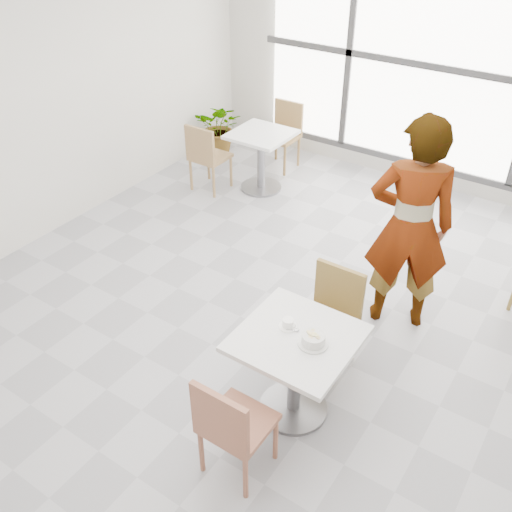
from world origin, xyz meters
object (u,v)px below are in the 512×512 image
Objects in this scene: main_table at (296,360)px; bg_chair_left_near at (206,154)px; bg_chair_left_far at (284,130)px; plant_left at (220,127)px; chair_far at (332,311)px; chair_near at (231,424)px; bg_table_left at (261,153)px; oatmeal_bowl at (313,339)px; person at (410,227)px; coffee_cup at (288,324)px.

bg_chair_left_near is at bearing 138.28° from main_table.
bg_chair_left_far reaches higher than plant_left.
chair_near is at bearing -90.77° from chair_far.
chair_far is 1.16× the size of bg_table_left.
chair_near is at bearing -105.41° from oatmeal_bowl.
person reaches higher than oatmeal_bowl.
oatmeal_bowl is 0.11× the size of person.
chair_near is at bearing -52.34° from plant_left.
person is 2.24× the size of bg_chair_left_near.
coffee_cup is at bearing 52.37° from person.
coffee_cup reaches higher than bg_table_left.
chair_far reaches higher than main_table.
chair_far is at bearing -52.54° from bg_chair_left_far.
bg_chair_left_near is (-2.71, 2.41, -0.02)m from main_table.
person is (0.32, 1.39, 0.19)m from coffee_cup.
coffee_cup is (-0.05, -0.59, 0.28)m from chair_far.
main_table is at bearing 138.28° from bg_chair_left_near.
oatmeal_bowl is at bearing -45.50° from plant_left.
coffee_cup is 3.53m from bg_chair_left_near.
chair_far is 0.97m from person.
oatmeal_bowl is at bearing -50.99° from bg_table_left.
bg_chair_left_far is (-2.23, 4.28, 0.00)m from chair_near.
chair_near is 5.26m from plant_left.
plant_left is (-0.57, 1.05, -0.14)m from bg_chair_left_near.
chair_far is 3.20m from bg_chair_left_near.
bg_chair_left_far is (-2.25, 2.94, 0.00)m from chair_far.
oatmeal_bowl is 0.28× the size of bg_table_left.
main_table reaches higher than plant_left.
coffee_cup is at bearing -53.39° from bg_table_left.
coffee_cup is 1.44m from person.
chair_near is 1.34m from chair_far.
main_table is 0.92× the size of bg_chair_left_far.
bg_chair_left_far reaches higher than oatmeal_bowl.
main_table is at bearing -95.31° from chair_near.
person is at bearing 161.57° from bg_chair_left_near.
bg_table_left is 0.68m from bg_chair_left_near.
plant_left is (-3.18, 3.41, -0.42)m from coffee_cup.
chair_near is at bearing -87.23° from coffee_cup.
person is (0.09, 1.44, 0.18)m from oatmeal_bowl.
coffee_cup is 0.18× the size of bg_chair_left_far.
plant_left is at bearing -173.26° from bg_chair_left_far.
person is 3.33m from bg_chair_left_far.
person is 2.60× the size of bg_table_left.
bg_table_left is (-2.18, 2.84, -0.04)m from main_table.
oatmeal_bowl is 0.23m from coffee_cup.
chair_near is at bearing 57.75° from person.
bg_table_left is at bearing -59.21° from chair_near.
chair_far is 1.19× the size of plant_left.
plant_left is at bearing 133.44° from main_table.
plant_left is (-1.10, 0.62, -0.12)m from bg_table_left.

